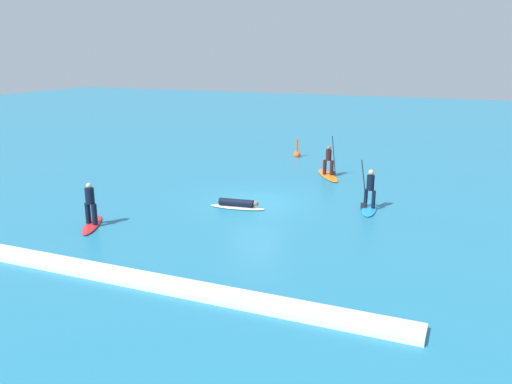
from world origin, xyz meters
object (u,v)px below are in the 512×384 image
(surfer_on_blue_board, at_px, (369,198))
(marker_buoy, at_px, (297,154))
(surfer_on_white_board, at_px, (238,204))
(surfer_on_red_board, at_px, (91,213))
(surfer_on_orange_board, at_px, (328,169))

(surfer_on_blue_board, relative_size, marker_buoy, 2.05)
(surfer_on_blue_board, bearing_deg, marker_buoy, -154.62)
(surfer_on_blue_board, height_order, marker_buoy, surfer_on_blue_board)
(surfer_on_white_board, bearing_deg, marker_buoy, 89.12)
(surfer_on_white_board, distance_m, surfer_on_red_board, 6.30)
(surfer_on_white_board, relative_size, marker_buoy, 1.99)
(surfer_on_white_board, distance_m, surfer_on_orange_board, 7.85)
(marker_buoy, bearing_deg, surfer_on_white_board, -84.21)
(surfer_on_orange_board, bearing_deg, surfer_on_white_board, -46.27)
(surfer_on_white_board, distance_m, marker_buoy, 12.21)
(surfer_on_orange_board, bearing_deg, surfer_on_blue_board, 0.98)
(marker_buoy, bearing_deg, surfer_on_blue_board, -56.28)
(surfer_on_orange_board, height_order, surfer_on_blue_board, surfer_on_orange_board)
(marker_buoy, bearing_deg, surfer_on_orange_board, -53.84)
(surfer_on_white_board, distance_m, surfer_on_blue_board, 5.87)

